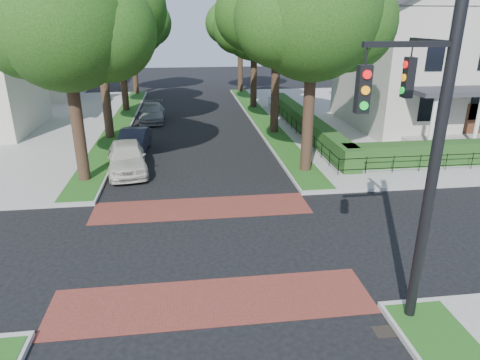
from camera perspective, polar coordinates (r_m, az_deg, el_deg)
name	(u,v)px	position (r m, az deg, el deg)	size (l,w,h in m)	color
ground	(206,246)	(15.19, -4.52, -8.70)	(120.00, 120.00, 0.00)	black
sidewalk_ne	(432,115)	(38.66, 24.23, 7.87)	(30.00, 30.00, 0.15)	gray
crosswalk_far	(202,208)	(18.05, -5.08, -3.73)	(9.00, 2.20, 0.01)	maroon
crosswalk_near	(213,301)	(12.50, -3.69, -15.84)	(9.00, 2.20, 0.01)	maroon
storm_drain	(386,331)	(12.09, 18.95, -18.54)	(0.65, 0.45, 0.01)	black
grass_strip_ne	(262,119)	(33.67, 2.95, 8.15)	(1.60, 29.80, 0.02)	#1F4D16
grass_strip_nw	(120,123)	(33.50, -15.70, 7.34)	(1.60, 29.80, 0.02)	#1F4D16
tree_right_near	(315,15)	(21.37, 9.93, 20.89)	(7.75, 6.67, 10.66)	black
tree_right_mid	(278,10)	(29.15, 5.13, 21.67)	(8.25, 7.09, 11.22)	black
tree_right_far	(255,26)	(37.96, 2.02, 19.84)	(7.25, 6.23, 9.74)	black
tree_right_back	(241,21)	(46.87, 0.13, 20.44)	(7.50, 6.45, 10.20)	black
tree_left_near	(68,23)	(21.04, -22.01, 18.81)	(7.50, 6.45, 10.20)	black
tree_left_mid	(98,3)	(28.91, -18.40, 21.50)	(8.00, 6.88, 11.48)	black
tree_left_far	(120,23)	(37.77, -15.73, 19.46)	(7.00, 6.02, 9.86)	black
tree_left_back	(132,19)	(46.73, -14.25, 20.03)	(7.75, 6.66, 10.44)	black
hedge_main_road	(305,122)	(30.16, 8.70, 7.61)	(1.00, 18.00, 1.20)	#214919
fence_main_road	(294,125)	(29.99, 7.21, 7.32)	(0.06, 18.00, 0.90)	black
house_victorian	(443,41)	(34.31, 25.43, 16.41)	(13.00, 13.05, 12.48)	beige
house_left_far	(25,46)	(47.71, -26.73, 15.69)	(10.00, 9.00, 10.14)	beige
traffic_signal	(424,146)	(10.70, 23.34, 4.21)	(2.17, 2.00, 8.00)	black
parked_car_front	(127,157)	(22.70, -14.86, 2.97)	(1.89, 4.71, 1.60)	silver
parked_car_middle	(134,142)	(25.96, -13.99, 5.00)	(1.48, 4.24, 1.40)	#212332
parked_car_rear	(152,113)	(34.10, -11.63, 8.78)	(1.86, 4.56, 1.32)	gray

